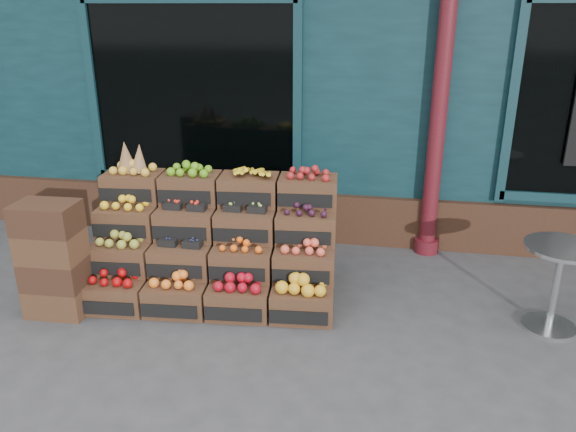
# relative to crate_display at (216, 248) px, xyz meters

# --- Properties ---
(ground) EXTENTS (60.00, 60.00, 0.00)m
(ground) POSITION_rel_crate_display_xyz_m (0.93, -0.72, -0.45)
(ground) COLOR #3B3B3E
(ground) RESTS_ON ground
(shop_facade) EXTENTS (12.00, 6.24, 4.80)m
(shop_facade) POSITION_rel_crate_display_xyz_m (0.93, 4.39, 1.95)
(shop_facade) COLOR #0E2A30
(shop_facade) RESTS_ON ground
(crate_display) EXTENTS (2.42, 1.33, 1.46)m
(crate_display) POSITION_rel_crate_display_xyz_m (0.00, 0.00, 0.00)
(crate_display) COLOR #472C1C
(crate_display) RESTS_ON ground
(spare_crates) EXTENTS (0.56, 0.39, 1.08)m
(spare_crates) POSITION_rel_crate_display_xyz_m (-1.32, -0.71, 0.09)
(spare_crates) COLOR #472C1C
(spare_crates) RESTS_ON ground
(bistro_table) EXTENTS (0.64, 0.64, 0.80)m
(bistro_table) POSITION_rel_crate_display_xyz_m (3.13, -0.18, 0.05)
(bistro_table) COLOR silver
(bistro_table) RESTS_ON ground
(shopkeeper) EXTENTS (0.76, 0.59, 1.84)m
(shopkeeper) POSITION_rel_crate_display_xyz_m (-0.27, 2.02, 0.47)
(shopkeeper) COLOR #1E6B2D
(shopkeeper) RESTS_ON ground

